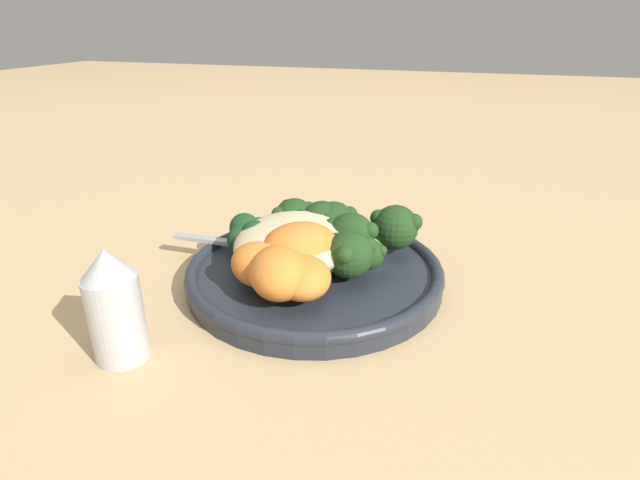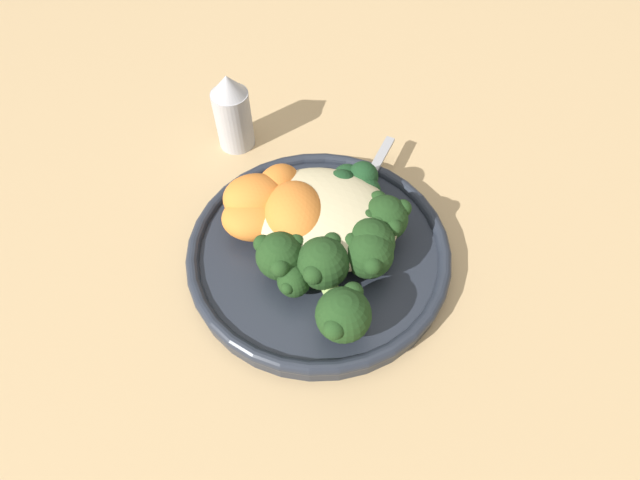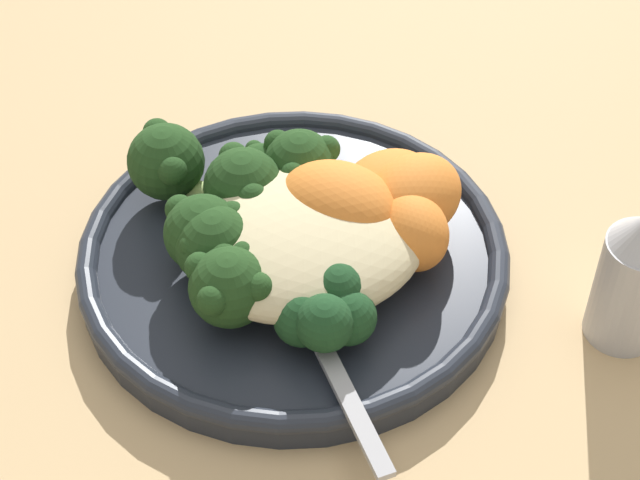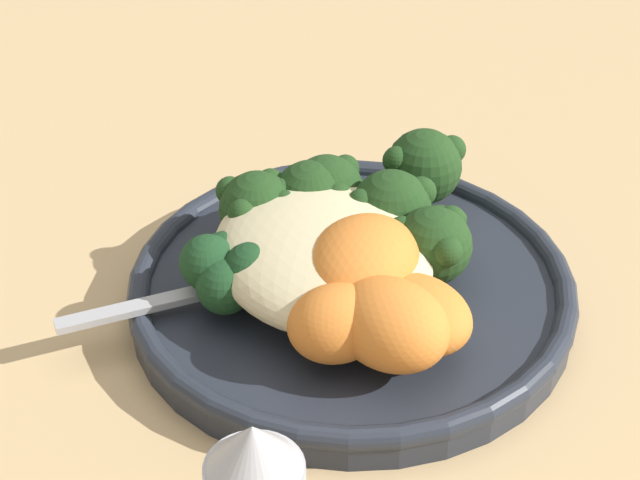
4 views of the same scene
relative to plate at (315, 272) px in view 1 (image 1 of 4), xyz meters
name	(u,v)px [view 1 (image 1 of 4)]	position (x,y,z in m)	size (l,w,h in m)	color
ground_plane	(301,275)	(0.01, 0.02, -0.01)	(4.00, 4.00, 0.00)	tan
plate	(315,272)	(0.00, 0.00, 0.00)	(0.24, 0.24, 0.02)	#232833
quinoa_mound	(300,241)	(0.00, 0.01, 0.03)	(0.13, 0.11, 0.04)	beige
broccoli_stalk_0	(342,255)	(-0.02, -0.03, 0.03)	(0.04, 0.09, 0.04)	#9EBC66
broccoli_stalk_1	(345,256)	(0.00, -0.03, 0.02)	(0.04, 0.09, 0.03)	#9EBC66
broccoli_stalk_2	(344,239)	(0.01, -0.02, 0.03)	(0.07, 0.08, 0.04)	#9EBC66
broccoli_stalk_3	(385,232)	(0.04, -0.06, 0.03)	(0.10, 0.11, 0.04)	#9EBC66
broccoli_stalk_4	(331,226)	(0.04, 0.00, 0.03)	(0.11, 0.04, 0.04)	#9EBC66
broccoli_stalk_5	(319,229)	(0.03, 0.01, 0.03)	(0.10, 0.05, 0.04)	#9EBC66
broccoli_stalk_6	(295,223)	(0.04, 0.03, 0.03)	(0.11, 0.07, 0.04)	#9EBC66
sweet_potato_chunk_0	(300,249)	(-0.02, 0.00, 0.03)	(0.07, 0.06, 0.05)	orange
sweet_potato_chunk_1	(259,265)	(-0.06, 0.03, 0.03)	(0.05, 0.04, 0.04)	orange
sweet_potato_chunk_2	(279,273)	(-0.07, 0.01, 0.03)	(0.06, 0.05, 0.04)	orange
sweet_potato_chunk_3	(302,277)	(-0.06, -0.01, 0.03)	(0.06, 0.05, 0.03)	orange
kale_tuft	(254,234)	(0.01, 0.06, 0.03)	(0.05, 0.05, 0.03)	#193D1E
spoon	(253,246)	(0.01, 0.06, 0.01)	(0.03, 0.12, 0.01)	#A3A3A8
salt_shaker	(114,306)	(-0.15, 0.10, 0.03)	(0.04, 0.04, 0.09)	#B2B2B7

